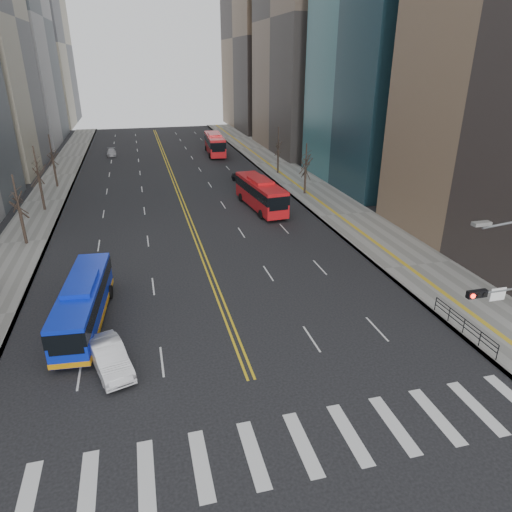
# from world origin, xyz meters

# --- Properties ---
(ground) EXTENTS (220.00, 220.00, 0.00)m
(ground) POSITION_xyz_m (0.00, 0.00, 0.00)
(ground) COLOR black
(sidewalk_right) EXTENTS (7.00, 130.00, 0.15)m
(sidewalk_right) POSITION_xyz_m (17.50, 45.00, 0.07)
(sidewalk_right) COLOR slate
(sidewalk_right) RESTS_ON ground
(sidewalk_left) EXTENTS (5.00, 130.00, 0.15)m
(sidewalk_left) POSITION_xyz_m (-16.50, 45.00, 0.07)
(sidewalk_left) COLOR slate
(sidewalk_left) RESTS_ON ground
(crosswalk) EXTENTS (26.70, 4.00, 0.01)m
(crosswalk) POSITION_xyz_m (0.00, 0.00, 0.01)
(crosswalk) COLOR silver
(crosswalk) RESTS_ON ground
(centerline) EXTENTS (0.55, 100.00, 0.01)m
(centerline) POSITION_xyz_m (0.00, 55.00, 0.01)
(centerline) COLOR gold
(centerline) RESTS_ON ground
(office_towers) EXTENTS (83.00, 134.00, 58.00)m
(office_towers) POSITION_xyz_m (0.12, 68.51, 23.92)
(office_towers) COLOR gray
(office_towers) RESTS_ON ground
(pedestrian_railing) EXTENTS (0.06, 6.06, 1.02)m
(pedestrian_railing) POSITION_xyz_m (14.30, 6.00, 0.82)
(pedestrian_railing) COLOR black
(pedestrian_railing) RESTS_ON sidewalk_right
(street_trees) EXTENTS (35.20, 47.20, 7.60)m
(street_trees) POSITION_xyz_m (-7.18, 34.55, 4.87)
(street_trees) COLOR #2C211B
(street_trees) RESTS_ON ground
(blue_bus) EXTENTS (3.28, 10.95, 3.17)m
(blue_bus) POSITION_xyz_m (-9.29, 13.53, 1.66)
(blue_bus) COLOR #0C26C1
(blue_bus) RESTS_ON ground
(red_bus_near) EXTENTS (3.62, 11.45, 3.57)m
(red_bus_near) POSITION_xyz_m (8.76, 35.50, 1.99)
(red_bus_near) COLOR red
(red_bus_near) RESTS_ON ground
(red_bus_far) EXTENTS (3.56, 12.12, 3.77)m
(red_bus_far) POSITION_xyz_m (9.34, 70.24, 2.10)
(red_bus_far) COLOR red
(red_bus_far) RESTS_ON ground
(car_white) EXTENTS (2.96, 5.06, 1.57)m
(car_white) POSITION_xyz_m (-7.57, 8.04, 0.79)
(car_white) COLOR silver
(car_white) RESTS_ON ground
(car_dark_mid) EXTENTS (2.30, 4.19, 1.35)m
(car_dark_mid) POSITION_xyz_m (9.29, 48.40, 0.68)
(car_dark_mid) COLOR black
(car_dark_mid) RESTS_ON ground
(car_silver) EXTENTS (1.80, 4.17, 1.20)m
(car_silver) POSITION_xyz_m (-9.37, 73.58, 0.60)
(car_silver) COLOR #A4A3A9
(car_silver) RESTS_ON ground
(car_dark_far) EXTENTS (2.24, 4.45, 1.21)m
(car_dark_far) POSITION_xyz_m (9.68, 72.03, 0.60)
(car_dark_far) COLOR black
(car_dark_far) RESTS_ON ground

